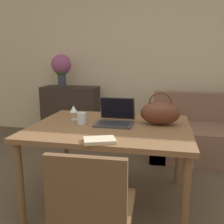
{
  "coord_description": "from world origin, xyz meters",
  "views": [
    {
      "loc": [
        0.33,
        -1.36,
        1.31
      ],
      "look_at": [
        -0.1,
        0.7,
        0.86
      ],
      "focal_mm": 40.0,
      "sensor_mm": 36.0,
      "label": 1
    }
  ],
  "objects_px": {
    "handbag": "(160,113)",
    "flower_vase": "(61,67)",
    "couch": "(218,136)",
    "drinking_glass": "(82,118)",
    "chair": "(92,208)",
    "wine_glass": "(74,110)",
    "laptop": "(115,117)"
  },
  "relations": [
    {
      "from": "laptop",
      "to": "handbag",
      "type": "relative_size",
      "value": 0.95
    },
    {
      "from": "drinking_glass",
      "to": "couch",
      "type": "bearing_deg",
      "value": 44.3
    },
    {
      "from": "chair",
      "to": "wine_glass",
      "type": "bearing_deg",
      "value": 113.3
    },
    {
      "from": "chair",
      "to": "wine_glass",
      "type": "distance_m",
      "value": 1.14
    },
    {
      "from": "couch",
      "to": "handbag",
      "type": "xyz_separation_m",
      "value": [
        -0.77,
        -1.31,
        0.56
      ]
    },
    {
      "from": "handbag",
      "to": "drinking_glass",
      "type": "bearing_deg",
      "value": -171.08
    },
    {
      "from": "couch",
      "to": "drinking_glass",
      "type": "bearing_deg",
      "value": -135.7
    },
    {
      "from": "drinking_glass",
      "to": "chair",
      "type": "bearing_deg",
      "value": -68.13
    },
    {
      "from": "wine_glass",
      "to": "laptop",
      "type": "bearing_deg",
      "value": -5.75
    },
    {
      "from": "handbag",
      "to": "flower_vase",
      "type": "distance_m",
      "value": 2.37
    },
    {
      "from": "laptop",
      "to": "flower_vase",
      "type": "distance_m",
      "value": 2.15
    },
    {
      "from": "couch",
      "to": "wine_glass",
      "type": "xyz_separation_m",
      "value": [
        -1.57,
        -1.3,
        0.56
      ]
    },
    {
      "from": "couch",
      "to": "chair",
      "type": "bearing_deg",
      "value": -115.8
    },
    {
      "from": "chair",
      "to": "wine_glass",
      "type": "height_order",
      "value": "wine_glass"
    },
    {
      "from": "couch",
      "to": "flower_vase",
      "type": "distance_m",
      "value": 2.59
    },
    {
      "from": "laptop",
      "to": "flower_vase",
      "type": "xyz_separation_m",
      "value": [
        -1.24,
        1.72,
        0.38
      ]
    },
    {
      "from": "wine_glass",
      "to": "couch",
      "type": "bearing_deg",
      "value": 39.6
    },
    {
      "from": "couch",
      "to": "handbag",
      "type": "height_order",
      "value": "handbag"
    },
    {
      "from": "wine_glass",
      "to": "handbag",
      "type": "relative_size",
      "value": 0.4
    },
    {
      "from": "handbag",
      "to": "flower_vase",
      "type": "height_order",
      "value": "flower_vase"
    },
    {
      "from": "couch",
      "to": "drinking_glass",
      "type": "height_order",
      "value": "drinking_glass"
    },
    {
      "from": "chair",
      "to": "drinking_glass",
      "type": "distance_m",
      "value": 0.98
    },
    {
      "from": "couch",
      "to": "laptop",
      "type": "height_order",
      "value": "laptop"
    },
    {
      "from": "laptop",
      "to": "flower_vase",
      "type": "relative_size",
      "value": 0.62
    },
    {
      "from": "chair",
      "to": "drinking_glass",
      "type": "xyz_separation_m",
      "value": [
        -0.35,
        0.87,
        0.29
      ]
    },
    {
      "from": "chair",
      "to": "laptop",
      "type": "height_order",
      "value": "laptop"
    },
    {
      "from": "chair",
      "to": "couch",
      "type": "relative_size",
      "value": 0.48
    },
    {
      "from": "couch",
      "to": "drinking_glass",
      "type": "distance_m",
      "value": 2.09
    },
    {
      "from": "chair",
      "to": "wine_glass",
      "type": "xyz_separation_m",
      "value": [
        -0.47,
        0.99,
        0.34
      ]
    },
    {
      "from": "drinking_glass",
      "to": "handbag",
      "type": "bearing_deg",
      "value": 8.92
    },
    {
      "from": "laptop",
      "to": "handbag",
      "type": "distance_m",
      "value": 0.4
    },
    {
      "from": "drinking_glass",
      "to": "flower_vase",
      "type": "distance_m",
      "value": 2.07
    }
  ]
}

